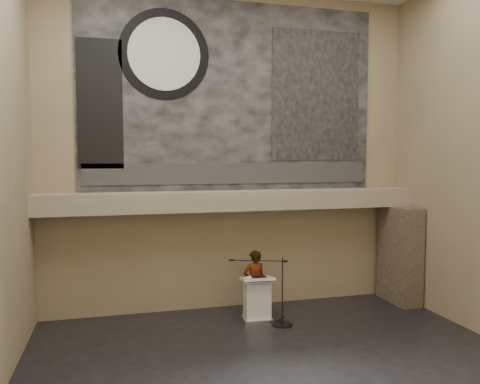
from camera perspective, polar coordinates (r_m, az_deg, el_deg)
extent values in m
plane|color=black|center=(9.69, 5.23, -20.60)|extent=(10.00, 10.00, 0.00)
cube|color=#847554|center=(12.64, -0.94, 5.00)|extent=(10.00, 0.02, 8.50)
cube|color=#847554|center=(5.25, 20.86, 6.08)|extent=(10.00, 0.02, 8.50)
cube|color=gray|center=(12.30, -0.48, -1.03)|extent=(10.00, 0.80, 0.50)
cylinder|color=#B2893D|center=(11.98, -7.86, -2.55)|extent=(0.04, 0.04, 0.06)
cylinder|color=#B2893D|center=(12.89, 7.79, -2.09)|extent=(0.04, 0.04, 0.06)
cube|color=black|center=(12.72, -0.91, 11.55)|extent=(8.00, 0.05, 5.00)
cube|color=#2A2A2A|center=(12.58, -0.86, 2.27)|extent=(7.76, 0.02, 0.55)
cylinder|color=black|center=(12.54, -9.21, 16.24)|extent=(2.30, 0.02, 2.30)
cylinder|color=silver|center=(12.52, -9.20, 16.26)|extent=(1.84, 0.02, 1.84)
cube|color=black|center=(13.48, 9.28, 11.50)|extent=(2.60, 0.02, 3.60)
cube|color=black|center=(12.27, -16.72, 10.24)|extent=(1.10, 0.02, 3.20)
cube|color=#423529|center=(14.03, 18.88, -7.22)|extent=(0.60, 1.40, 2.70)
cube|color=silver|center=(12.13, 2.09, -15.21)|extent=(0.74, 0.58, 0.08)
cube|color=white|center=(11.97, 2.10, -12.86)|extent=(0.65, 0.47, 0.96)
cube|color=white|center=(11.81, 2.13, -10.52)|extent=(0.83, 0.61, 0.14)
cube|color=black|center=(11.80, 2.29, -10.29)|extent=(0.34, 0.28, 0.04)
cube|color=silver|center=(11.77, 1.37, -10.41)|extent=(0.35, 0.39, 0.00)
imported|color=white|center=(12.35, 1.75, -10.96)|extent=(0.66, 0.47, 1.68)
cylinder|color=black|center=(11.90, 5.16, -15.75)|extent=(0.52, 0.52, 0.02)
cylinder|color=black|center=(11.65, 5.18, -11.95)|extent=(0.03, 0.03, 1.66)
cylinder|color=black|center=(11.48, 2.08, -8.36)|extent=(1.30, 0.49, 0.02)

